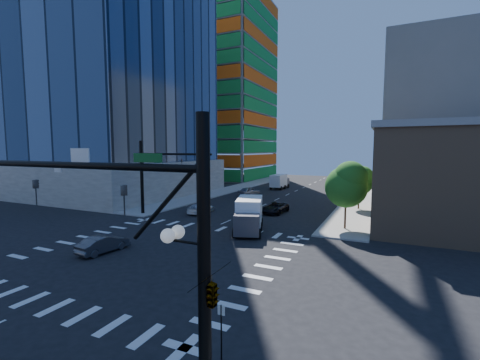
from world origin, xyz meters
The scene contains 18 objects.
ground centered at (0.00, 0.00, 0.00)m, with size 160.00×160.00×0.00m, color black.
road_markings centered at (0.00, 0.00, 0.01)m, with size 20.00×20.00×0.01m, color silver.
sidewalk_ne centered at (12.50, 40.00, 0.07)m, with size 5.00×60.00×0.15m, color gray.
sidewalk_nw centered at (-12.50, 40.00, 0.07)m, with size 5.00×60.00×0.15m, color gray.
construction_building centered at (-27.41, 61.93, 24.61)m, with size 25.16×34.50×70.60m.
commercial_building centered at (25.00, 22.00, 5.31)m, with size 20.50×22.50×10.60m.
bg_building_ne centered at (27.00, 55.00, 14.00)m, with size 24.00×30.00×28.00m, color slate.
signal_mast_se centered at (10.60, -11.50, 5.01)m, with size 10.51×2.48×9.00m.
signal_mast_nw centered at (-10.00, 11.50, 5.49)m, with size 10.20×0.40×9.00m.
tree_south centered at (12.63, 13.90, 4.69)m, with size 4.16×4.16×6.82m.
tree_north centered at (12.93, 25.90, 3.99)m, with size 3.54×3.52×5.78m.
no_parking_sign centered at (10.70, -9.00, 1.38)m, with size 0.30×0.06×2.20m.
car_nb_far centered at (3.36, 19.20, 0.69)m, with size 2.27×4.93×1.37m, color black.
car_sb_near centered at (-5.20, 15.08, 0.67)m, with size 1.87×4.60×1.33m, color white.
car_sb_mid centered at (-5.59, 31.49, 0.79)m, with size 1.87×4.64×1.58m, color #93949A.
car_sb_cross centered at (-3.90, -1.49, 0.68)m, with size 1.44×4.13×1.36m, color #46454A.
box_truck_near centered at (3.97, 9.22, 1.42)m, with size 4.44×6.62×3.20m.
box_truck_far centered at (-3.94, 43.82, 1.30)m, with size 2.56×5.68×2.95m.
Camera 1 is at (16.28, -19.30, 8.11)m, focal length 24.00 mm.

